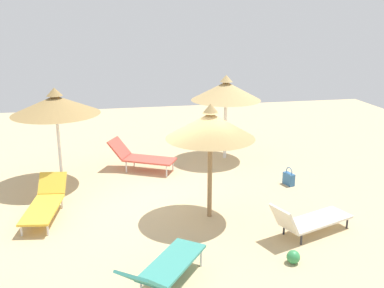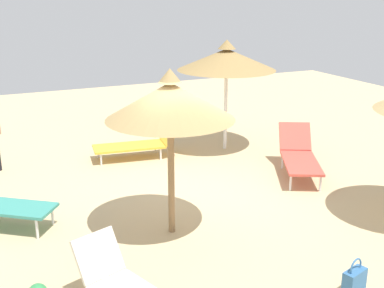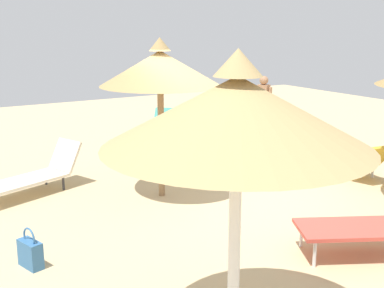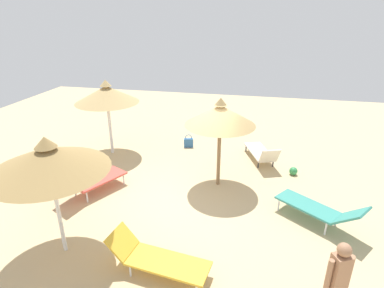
# 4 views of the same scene
# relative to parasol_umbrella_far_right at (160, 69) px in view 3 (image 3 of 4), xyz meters

# --- Properties ---
(ground) EXTENTS (24.00, 24.00, 0.10)m
(ground) POSITION_rel_parasol_umbrella_far_right_xyz_m (-0.77, 0.69, -2.24)
(ground) COLOR tan
(parasol_umbrella_far_right) EXTENTS (2.01, 2.01, 2.69)m
(parasol_umbrella_far_right) POSITION_rel_parasol_umbrella_far_right_xyz_m (0.00, 0.00, 0.00)
(parasol_umbrella_far_right) COLOR olive
(parasol_umbrella_far_right) RESTS_ON ground
(parasol_umbrella_near_left) EXTENTS (2.21, 2.21, 2.72)m
(parasol_umbrella_near_left) POSITION_rel_parasol_umbrella_far_right_xyz_m (1.49, 4.16, 0.02)
(parasol_umbrella_near_left) COLOR white
(parasol_umbrella_near_left) RESTS_ON ground
(lounge_chair_front) EXTENTS (2.04, 1.25, 0.82)m
(lounge_chair_front) POSITION_rel_parasol_umbrella_far_right_xyz_m (1.88, -1.27, -1.85)
(lounge_chair_front) COLOR silver
(lounge_chair_front) RESTS_ON ground
(lounge_chair_center) EXTENTS (2.08, 1.53, 0.92)m
(lounge_chair_center) POSITION_rel_parasol_umbrella_far_right_xyz_m (-1.31, 3.48, -1.75)
(lounge_chair_center) COLOR #CC4C3F
(lounge_chair_center) RESTS_ON ground
(lounge_chair_edge) EXTENTS (0.93, 2.11, 0.77)m
(lounge_chair_edge) POSITION_rel_parasol_umbrella_far_right_xyz_m (-3.76, 0.73, -1.83)
(lounge_chair_edge) COLOR gold
(lounge_chair_edge) RESTS_ON ground
(lounge_chair_back) EXTENTS (1.75, 2.05, 0.88)m
(lounge_chair_back) POSITION_rel_parasol_umbrella_far_right_xyz_m (-1.43, -2.67, -1.74)
(lounge_chair_back) COLOR teal
(lounge_chair_back) RESTS_ON ground
(person_standing_near_right) EXTENTS (0.31, 0.42, 1.64)m
(person_standing_near_right) POSITION_rel_parasol_umbrella_far_right_xyz_m (-4.21, -2.45, -1.26)
(person_standing_near_right) COLOR #A57554
(person_standing_near_right) RESTS_ON ground
(handbag) EXTENTS (0.25, 0.38, 0.51)m
(handbag) POSITION_rel_parasol_umbrella_far_right_xyz_m (2.61, 1.50, -2.00)
(handbag) COLOR #336699
(handbag) RESTS_ON ground
(beach_ball) EXTENTS (0.26, 0.26, 0.26)m
(beach_ball) POSITION_rel_parasol_umbrella_far_right_xyz_m (1.10, -2.29, -2.06)
(beach_ball) COLOR #338C4C
(beach_ball) RESTS_ON ground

